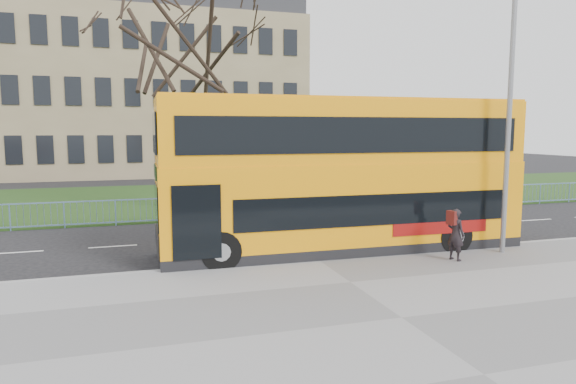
% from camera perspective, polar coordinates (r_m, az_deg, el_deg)
% --- Properties ---
extents(ground, '(120.00, 120.00, 0.00)m').
position_cam_1_polar(ground, '(17.24, 1.34, -6.55)').
color(ground, black).
rests_on(ground, ground).
extents(pavement, '(80.00, 10.50, 0.12)m').
position_cam_1_polar(pavement, '(11.29, 12.50, -13.75)').
color(pavement, slate).
rests_on(pavement, ground).
extents(kerb, '(80.00, 0.20, 0.14)m').
position_cam_1_polar(kerb, '(15.80, 3.12, -7.54)').
color(kerb, gray).
rests_on(kerb, ground).
extents(grass_verge, '(80.00, 15.40, 0.08)m').
position_cam_1_polar(grass_verge, '(30.93, -7.03, -0.52)').
color(grass_verge, '#1C3814').
rests_on(grass_verge, ground).
extents(guard_railing, '(40.00, 0.12, 1.10)m').
position_cam_1_polar(guard_railing, '(23.38, -3.75, -1.62)').
color(guard_railing, '#6689B5').
rests_on(guard_railing, ground).
extents(bare_tree, '(9.42, 9.42, 13.45)m').
position_cam_1_polar(bare_tree, '(26.16, -12.21, 12.89)').
color(bare_tree, black).
rests_on(bare_tree, grass_verge).
extents(civic_building, '(30.00, 15.00, 14.00)m').
position_cam_1_polar(civic_building, '(51.00, -16.92, 9.98)').
color(civic_building, '#857554').
rests_on(civic_building, ground).
extents(yellow_bus, '(11.83, 3.00, 4.94)m').
position_cam_1_polar(yellow_bus, '(16.80, 6.10, 2.22)').
color(yellow_bus, '#FF9C0A').
rests_on(yellow_bus, ground).
extents(pedestrian, '(0.54, 0.66, 1.56)m').
position_cam_1_polar(pedestrian, '(16.19, 18.13, -4.52)').
color(pedestrian, black).
rests_on(pedestrian, pavement).
extents(street_lamp, '(1.72, 0.42, 8.15)m').
position_cam_1_polar(street_lamp, '(17.44, 23.15, 8.26)').
color(street_lamp, gray).
rests_on(street_lamp, pavement).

